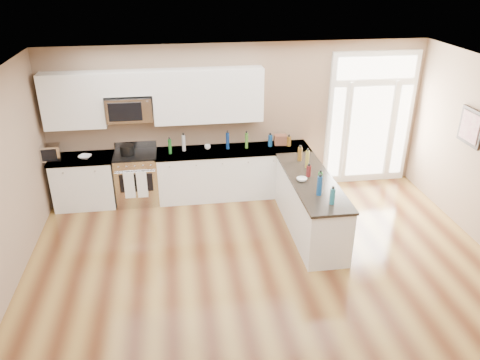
# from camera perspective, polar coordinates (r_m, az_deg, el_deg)

# --- Properties ---
(ground) EXTENTS (8.00, 8.00, 0.00)m
(ground) POSITION_cam_1_polar(r_m,az_deg,el_deg) (6.05, 5.51, -17.77)
(ground) COLOR #512B16
(room_shell) EXTENTS (8.00, 8.00, 8.00)m
(room_shell) POSITION_cam_1_polar(r_m,az_deg,el_deg) (5.04, 6.31, -3.49)
(room_shell) COLOR #90745B
(room_shell) RESTS_ON ground
(back_cabinet_left) EXTENTS (1.10, 0.66, 0.94)m
(back_cabinet_left) POSITION_cam_1_polar(r_m,az_deg,el_deg) (8.93, -18.38, -0.32)
(back_cabinet_left) COLOR white
(back_cabinet_left) RESTS_ON ground
(back_cabinet_right) EXTENTS (2.85, 0.66, 0.94)m
(back_cabinet_right) POSITION_cam_1_polar(r_m,az_deg,el_deg) (8.82, -0.83, 0.76)
(back_cabinet_right) COLOR white
(back_cabinet_right) RESTS_ON ground
(peninsula_cabinet) EXTENTS (0.69, 2.32, 0.94)m
(peninsula_cabinet) POSITION_cam_1_polar(r_m,az_deg,el_deg) (7.77, 8.52, -3.24)
(peninsula_cabinet) COLOR white
(peninsula_cabinet) RESTS_ON ground
(upper_cabinet_left) EXTENTS (1.04, 0.33, 0.95)m
(upper_cabinet_left) POSITION_cam_1_polar(r_m,az_deg,el_deg) (8.56, -19.68, 9.09)
(upper_cabinet_left) COLOR white
(upper_cabinet_left) RESTS_ON room_shell
(upper_cabinet_right) EXTENTS (1.94, 0.33, 0.95)m
(upper_cabinet_right) POSITION_cam_1_polar(r_m,az_deg,el_deg) (8.41, -3.88, 10.24)
(upper_cabinet_right) COLOR white
(upper_cabinet_right) RESTS_ON room_shell
(upper_cabinet_short) EXTENTS (0.82, 0.33, 0.40)m
(upper_cabinet_short) POSITION_cam_1_polar(r_m,az_deg,el_deg) (8.35, -13.60, 11.44)
(upper_cabinet_short) COLOR white
(upper_cabinet_short) RESTS_ON room_shell
(microwave) EXTENTS (0.78, 0.41, 0.42)m
(microwave) POSITION_cam_1_polar(r_m,az_deg,el_deg) (8.43, -13.32, 8.48)
(microwave) COLOR silver
(microwave) RESTS_ON room_shell
(entry_door) EXTENTS (1.70, 0.10, 2.60)m
(entry_door) POSITION_cam_1_polar(r_m,az_deg,el_deg) (9.45, 15.54, 7.15)
(entry_door) COLOR white
(entry_door) RESTS_ON ground
(wall_art_near) EXTENTS (0.05, 0.58, 0.58)m
(wall_art_near) POSITION_cam_1_polar(r_m,az_deg,el_deg) (8.31, 26.33, 5.81)
(wall_art_near) COLOR black
(wall_art_near) RESTS_ON room_shell
(kitchen_range) EXTENTS (0.76, 0.68, 1.08)m
(kitchen_range) POSITION_cam_1_polar(r_m,az_deg,el_deg) (8.78, -12.39, 0.29)
(kitchen_range) COLOR silver
(kitchen_range) RESTS_ON ground
(stockpot) EXTENTS (0.30, 0.30, 0.19)m
(stockpot) POSITION_cam_1_polar(r_m,az_deg,el_deg) (8.56, -13.60, 3.62)
(stockpot) COLOR black
(stockpot) RESTS_ON kitchen_range
(toaster_oven) EXTENTS (0.34, 0.28, 0.27)m
(toaster_oven) POSITION_cam_1_polar(r_m,az_deg,el_deg) (8.76, -22.07, 3.14)
(toaster_oven) COLOR silver
(toaster_oven) RESTS_ON back_cabinet_left
(cardboard_box) EXTENTS (0.24, 0.19, 0.18)m
(cardboard_box) POSITION_cam_1_polar(r_m,az_deg,el_deg) (8.85, 4.94, 4.92)
(cardboard_box) COLOR brown
(cardboard_box) RESTS_ON back_cabinet_right
(bowl_left) EXTENTS (0.27, 0.27, 0.05)m
(bowl_left) POSITION_cam_1_polar(r_m,az_deg,el_deg) (8.66, -18.38, 2.69)
(bowl_left) COLOR white
(bowl_left) RESTS_ON back_cabinet_left
(bowl_peninsula) EXTENTS (0.18, 0.18, 0.05)m
(bowl_peninsula) POSITION_cam_1_polar(r_m,az_deg,el_deg) (7.44, 7.55, 0.06)
(bowl_peninsula) COLOR white
(bowl_peninsula) RESTS_ON peninsula_cabinet
(cup_counter) EXTENTS (0.13, 0.13, 0.09)m
(cup_counter) POSITION_cam_1_polar(r_m,az_deg,el_deg) (8.63, -3.98, 4.04)
(cup_counter) COLOR white
(cup_counter) RESTS_ON back_cabinet_right
(counter_bottles) EXTENTS (2.36, 2.42, 0.31)m
(counter_bottles) POSITION_cam_1_polar(r_m,az_deg,el_deg) (7.94, 4.16, 2.72)
(counter_bottles) COLOR #19591E
(counter_bottles) RESTS_ON back_cabinet_right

